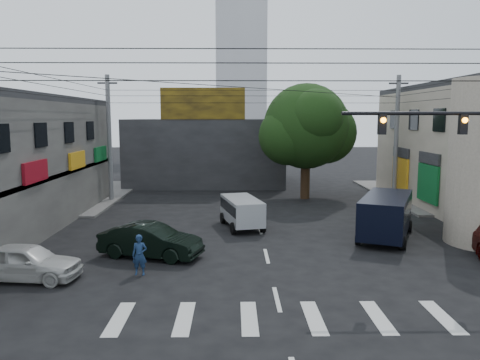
{
  "coord_description": "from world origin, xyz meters",
  "views": [
    {
      "loc": [
        -1.48,
        -18.23,
        6.14
      ],
      "look_at": [
        -1.16,
        4.0,
        3.17
      ],
      "focal_mm": 35.0,
      "sensor_mm": 36.0,
      "label": 1
    }
  ],
  "objects_px": {
    "dark_sedan": "(151,241)",
    "white_compact": "(26,262)",
    "street_tree": "(306,127)",
    "utility_pole_far_left": "(109,139)",
    "utility_pole_far_right": "(396,139)",
    "traffic_officer": "(140,255)",
    "navy_van": "(386,217)",
    "silver_minivan": "(242,213)"
  },
  "relations": [
    {
      "from": "dark_sedan",
      "to": "white_compact",
      "type": "xyz_separation_m",
      "value": [
        -4.23,
        -2.85,
        -0.04
      ]
    },
    {
      "from": "street_tree",
      "to": "utility_pole_far_left",
      "type": "bearing_deg",
      "value": -176.05
    },
    {
      "from": "street_tree",
      "to": "white_compact",
      "type": "xyz_separation_m",
      "value": [
        -13.37,
        -17.92,
        -4.77
      ]
    },
    {
      "from": "utility_pole_far_right",
      "to": "traffic_officer",
      "type": "distance_m",
      "value": 23.0
    },
    {
      "from": "utility_pole_far_right",
      "to": "traffic_officer",
      "type": "xyz_separation_m",
      "value": [
        -15.66,
        -16.41,
        -3.8
      ]
    },
    {
      "from": "dark_sedan",
      "to": "navy_van",
      "type": "xyz_separation_m",
      "value": [
        11.45,
        3.12,
        0.36
      ]
    },
    {
      "from": "dark_sedan",
      "to": "white_compact",
      "type": "distance_m",
      "value": 5.1
    },
    {
      "from": "utility_pole_far_right",
      "to": "traffic_officer",
      "type": "height_order",
      "value": "utility_pole_far_right"
    },
    {
      "from": "street_tree",
      "to": "utility_pole_far_right",
      "type": "distance_m",
      "value": 6.63
    },
    {
      "from": "utility_pole_far_left",
      "to": "dark_sedan",
      "type": "xyz_separation_m",
      "value": [
        5.36,
        -14.07,
        -3.85
      ]
    },
    {
      "from": "silver_minivan",
      "to": "street_tree",
      "type": "bearing_deg",
      "value": -41.06
    },
    {
      "from": "utility_pole_far_left",
      "to": "dark_sedan",
      "type": "distance_m",
      "value": 15.54
    },
    {
      "from": "white_compact",
      "to": "traffic_officer",
      "type": "bearing_deg",
      "value": -75.95
    },
    {
      "from": "utility_pole_far_right",
      "to": "dark_sedan",
      "type": "relative_size",
      "value": 1.91
    },
    {
      "from": "street_tree",
      "to": "white_compact",
      "type": "distance_m",
      "value": 22.86
    },
    {
      "from": "white_compact",
      "to": "traffic_officer",
      "type": "relative_size",
      "value": 2.69
    },
    {
      "from": "traffic_officer",
      "to": "utility_pole_far_left",
      "type": "bearing_deg",
      "value": 109.55
    },
    {
      "from": "silver_minivan",
      "to": "traffic_officer",
      "type": "bearing_deg",
      "value": 138.66
    },
    {
      "from": "utility_pole_far_right",
      "to": "utility_pole_far_left",
      "type": "bearing_deg",
      "value": 180.0
    },
    {
      "from": "silver_minivan",
      "to": "utility_pole_far_right",
      "type": "bearing_deg",
      "value": -66.79
    },
    {
      "from": "white_compact",
      "to": "traffic_officer",
      "type": "distance_m",
      "value": 4.24
    },
    {
      "from": "dark_sedan",
      "to": "silver_minivan",
      "type": "xyz_separation_m",
      "value": [
        4.14,
        5.52,
        0.09
      ]
    },
    {
      "from": "utility_pole_far_right",
      "to": "navy_van",
      "type": "relative_size",
      "value": 1.56
    },
    {
      "from": "utility_pole_far_right",
      "to": "silver_minivan",
      "type": "relative_size",
      "value": 2.21
    },
    {
      "from": "silver_minivan",
      "to": "traffic_officer",
      "type": "height_order",
      "value": "silver_minivan"
    },
    {
      "from": "navy_van",
      "to": "traffic_officer",
      "type": "xyz_separation_m",
      "value": [
        -11.48,
        -5.45,
        -0.3
      ]
    },
    {
      "from": "dark_sedan",
      "to": "navy_van",
      "type": "relative_size",
      "value": 0.82
    },
    {
      "from": "white_compact",
      "to": "utility_pole_far_left",
      "type": "bearing_deg",
      "value": 10.87
    },
    {
      "from": "utility_pole_far_left",
      "to": "utility_pole_far_right",
      "type": "distance_m",
      "value": 21.0
    },
    {
      "from": "utility_pole_far_right",
      "to": "silver_minivan",
      "type": "height_order",
      "value": "utility_pole_far_right"
    },
    {
      "from": "silver_minivan",
      "to": "dark_sedan",
      "type": "bearing_deg",
      "value": 129.73
    },
    {
      "from": "utility_pole_far_right",
      "to": "navy_van",
      "type": "bearing_deg",
      "value": -110.93
    },
    {
      "from": "utility_pole_far_left",
      "to": "utility_pole_far_right",
      "type": "bearing_deg",
      "value": 0.0
    },
    {
      "from": "street_tree",
      "to": "utility_pole_far_right",
      "type": "xyz_separation_m",
      "value": [
        6.5,
        -1.0,
        -0.87
      ]
    },
    {
      "from": "dark_sedan",
      "to": "navy_van",
      "type": "distance_m",
      "value": 11.87
    },
    {
      "from": "street_tree",
      "to": "silver_minivan",
      "type": "distance_m",
      "value": 11.73
    },
    {
      "from": "traffic_officer",
      "to": "navy_van",
      "type": "bearing_deg",
      "value": 26.96
    },
    {
      "from": "utility_pole_far_right",
      "to": "silver_minivan",
      "type": "xyz_separation_m",
      "value": [
        -11.5,
        -8.55,
        -3.76
      ]
    },
    {
      "from": "utility_pole_far_right",
      "to": "dark_sedan",
      "type": "bearing_deg",
      "value": -138.02
    },
    {
      "from": "street_tree",
      "to": "silver_minivan",
      "type": "relative_size",
      "value": 2.09
    },
    {
      "from": "navy_van",
      "to": "white_compact",
      "type": "bearing_deg",
      "value": 135.35
    },
    {
      "from": "street_tree",
      "to": "utility_pole_far_right",
      "type": "relative_size",
      "value": 0.95
    }
  ]
}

